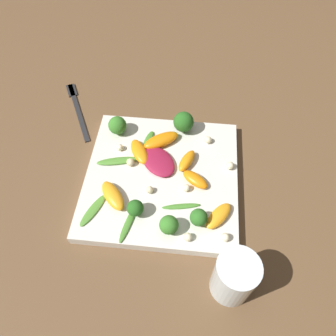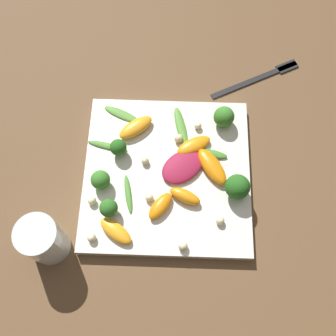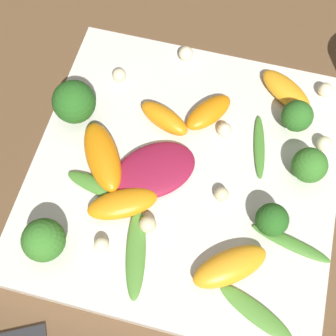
{
  "view_description": "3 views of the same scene",
  "coord_description": "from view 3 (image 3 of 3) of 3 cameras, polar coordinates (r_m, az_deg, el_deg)",
  "views": [
    {
      "loc": [
        0.36,
        0.05,
        0.56
      ],
      "look_at": [
        -0.01,
        0.01,
        0.03
      ],
      "focal_mm": 35.0,
      "sensor_mm": 36.0,
      "label": 1
    },
    {
      "loc": [
        -0.01,
        0.26,
        0.68
      ],
      "look_at": [
        -0.0,
        -0.0,
        0.04
      ],
      "focal_mm": 42.0,
      "sensor_mm": 36.0,
      "label": 2
    },
    {
      "loc": [
        0.03,
        -0.19,
        0.44
      ],
      "look_at": [
        -0.02,
        -0.01,
        0.03
      ],
      "focal_mm": 50.0,
      "sensor_mm": 36.0,
      "label": 3
    }
  ],
  "objects": [
    {
      "name": "plate",
      "position": [
        0.47,
        1.97,
        -0.88
      ],
      "size": [
        0.3,
        0.3,
        0.02
      ],
      "color": "silver",
      "rests_on": "ground_plane"
    },
    {
      "name": "macadamia_nut_7",
      "position": [
        0.43,
        -8.11,
        -9.22
      ],
      "size": [
        0.01,
        0.01,
        0.01
      ],
      "color": "beige",
      "rests_on": "plate"
    },
    {
      "name": "broccoli_floret_2",
      "position": [
        0.43,
        -14.92,
        -8.49
      ],
      "size": [
        0.04,
        0.04,
        0.04
      ],
      "color": "#7A9E51",
      "rests_on": "plate"
    },
    {
      "name": "arugula_sprig_0",
      "position": [
        0.43,
        10.65,
        -16.94
      ],
      "size": [
        0.08,
        0.05,
        0.0
      ],
      "color": "#518E33",
      "rests_on": "plate"
    },
    {
      "name": "macadamia_nut_4",
      "position": [
        0.53,
        2.21,
        13.76
      ],
      "size": [
        0.02,
        0.02,
        0.02
      ],
      "color": "beige",
      "rests_on": "plate"
    },
    {
      "name": "orange_segment_4",
      "position": [
        0.49,
        4.97,
        6.78
      ],
      "size": [
        0.05,
        0.06,
        0.02
      ],
      "color": "orange",
      "rests_on": "plate"
    },
    {
      "name": "arugula_sprig_2",
      "position": [
        0.46,
        -8.71,
        -2.12
      ],
      "size": [
        0.06,
        0.03,
        0.01
      ],
      "color": "#47842D",
      "rests_on": "plate"
    },
    {
      "name": "orange_segment_2",
      "position": [
        0.43,
        7.55,
        -11.8
      ],
      "size": [
        0.07,
        0.07,
        0.02
      ],
      "color": "orange",
      "rests_on": "plate"
    },
    {
      "name": "arugula_sprig_1",
      "position": [
        0.48,
        11.08,
        2.6
      ],
      "size": [
        0.02,
        0.07,
        0.0
      ],
      "color": "#47842D",
      "rests_on": "plate"
    },
    {
      "name": "orange_segment_3",
      "position": [
        0.46,
        -7.99,
        1.4
      ],
      "size": [
        0.07,
        0.08,
        0.02
      ],
      "color": "orange",
      "rests_on": "plate"
    },
    {
      "name": "macadamia_nut_6",
      "position": [
        0.43,
        -2.48,
        -6.88
      ],
      "size": [
        0.02,
        0.02,
        0.02
      ],
      "color": "beige",
      "rests_on": "plate"
    },
    {
      "name": "radicchio_leaf_0",
      "position": [
        0.46,
        -1.63,
        -0.25
      ],
      "size": [
        0.1,
        0.1,
        0.01
      ],
      "color": "maroon",
      "rests_on": "plate"
    },
    {
      "name": "orange_segment_5",
      "position": [
        0.48,
        -0.45,
        6.08
      ],
      "size": [
        0.06,
        0.04,
        0.02
      ],
      "color": "orange",
      "rests_on": "plate"
    },
    {
      "name": "orange_segment_1",
      "position": [
        0.44,
        -5.56,
        -4.35
      ],
      "size": [
        0.07,
        0.06,
        0.02
      ],
      "color": "orange",
      "rests_on": "plate"
    },
    {
      "name": "broccoli_floret_3",
      "position": [
        0.48,
        15.46,
        6.09
      ],
      "size": [
        0.03,
        0.03,
        0.04
      ],
      "color": "#84AD5B",
      "rests_on": "plate"
    },
    {
      "name": "macadamia_nut_2",
      "position": [
        0.53,
        18.62,
        9.02
      ],
      "size": [
        0.02,
        0.02,
        0.02
      ],
      "color": "beige",
      "rests_on": "plate"
    },
    {
      "name": "macadamia_nut_5",
      "position": [
        0.49,
        18.49,
        2.83
      ],
      "size": [
        0.02,
        0.02,
        0.02
      ],
      "color": "beige",
      "rests_on": "plate"
    },
    {
      "name": "arugula_sprig_4",
      "position": [
        0.43,
        -3.94,
        -10.27
      ],
      "size": [
        0.04,
        0.09,
        0.01
      ],
      "color": "#518E33",
      "rests_on": "plate"
    },
    {
      "name": "macadamia_nut_3",
      "position": [
        0.45,
        6.54,
        -3.18
      ],
      "size": [
        0.01,
        0.01,
        0.01
      ],
      "color": "beige",
      "rests_on": "plate"
    },
    {
      "name": "orange_segment_0",
      "position": [
        0.51,
        14.21,
        9.1
      ],
      "size": [
        0.07,
        0.06,
        0.02
      ],
      "color": "orange",
      "rests_on": "plate"
    },
    {
      "name": "macadamia_nut_1",
      "position": [
        0.48,
        6.91,
        4.65
      ],
      "size": [
        0.01,
        0.01,
        0.01
      ],
      "color": "beige",
      "rests_on": "plate"
    },
    {
      "name": "broccoli_floret_4",
      "position": [
        0.48,
        -11.38,
        7.89
      ],
      "size": [
        0.04,
        0.04,
        0.05
      ],
      "color": "#7A9E51",
      "rests_on": "plate"
    },
    {
      "name": "ground_plane",
      "position": [
        0.48,
        1.93,
        -1.39
      ],
      "size": [
        2.4,
        2.4,
        0.0
      ],
      "primitive_type": "plane",
      "color": "brown"
    },
    {
      "name": "broccoli_floret_0",
      "position": [
        0.46,
        16.87,
        0.31
      ],
      "size": [
        0.03,
        0.03,
        0.04
      ],
      "color": "#7A9E51",
      "rests_on": "plate"
    },
    {
      "name": "macadamia_nut_0",
      "position": [
        0.51,
        -5.96,
        11.19
      ],
      "size": [
        0.02,
        0.02,
        0.02
      ],
      "color": "beige",
      "rests_on": "plate"
    },
    {
      "name": "broccoli_floret_1",
      "position": [
        0.43,
        12.55,
        -6.2
      ],
      "size": [
        0.03,
        0.03,
        0.04
      ],
      "color": "#84AD5B",
      "rests_on": "plate"
    },
    {
      "name": "arugula_sprig_3",
      "position": [
        0.45,
        14.75,
        -8.89
      ],
      "size": [
        0.08,
        0.03,
        0.0
      ],
      "color": "#47842D",
      "rests_on": "plate"
    }
  ]
}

